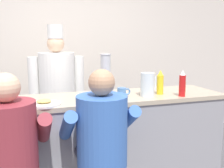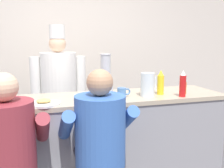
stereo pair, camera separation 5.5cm
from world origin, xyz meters
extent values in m
cube|color=beige|center=(0.00, 1.93, 1.35)|extent=(10.00, 0.06, 2.70)
cube|color=gray|center=(0.00, 0.31, 0.50)|extent=(2.31, 0.59, 1.00)
cube|color=tan|center=(0.00, 0.31, 1.02)|extent=(2.35, 0.62, 0.04)
cylinder|color=red|center=(0.70, 0.08, 1.14)|extent=(0.06, 0.06, 0.20)
cone|color=white|center=(0.70, 0.08, 1.27)|extent=(0.05, 0.05, 0.05)
cylinder|color=yellow|center=(0.55, 0.23, 1.13)|extent=(0.07, 0.07, 0.19)
cone|color=yellow|center=(0.55, 0.23, 1.25)|extent=(0.05, 0.05, 0.05)
cylinder|color=orange|center=(0.80, 0.20, 1.10)|extent=(0.03, 0.03, 0.11)
cylinder|color=#287F2D|center=(0.80, 0.20, 1.16)|extent=(0.02, 0.02, 0.01)
cylinder|color=silver|center=(0.39, 0.19, 1.15)|extent=(0.13, 0.13, 0.23)
cube|color=silver|center=(0.47, 0.19, 1.16)|extent=(0.02, 0.02, 0.14)
cylinder|color=white|center=(-0.57, 0.13, 1.05)|extent=(0.27, 0.27, 0.02)
ellipsoid|color=#E0BC60|center=(-0.57, 0.13, 1.07)|extent=(0.12, 0.10, 0.03)
cylinder|color=#4C7FB7|center=(-0.22, 0.17, 1.07)|extent=(0.14, 0.14, 0.05)
cylinder|color=#4C7AB2|center=(0.14, 0.22, 1.09)|extent=(0.08, 0.08, 0.09)
torus|color=#4C7AB2|center=(0.19, 0.22, 1.09)|extent=(0.07, 0.01, 0.07)
cylinder|color=#B7BABF|center=(0.01, 0.31, 1.24)|extent=(0.09, 0.09, 0.39)
cylinder|color=silver|center=(0.01, 0.31, 1.44)|extent=(0.10, 0.10, 0.01)
cube|color=silver|center=(-0.03, 0.15, 1.10)|extent=(0.12, 0.07, 0.12)
cube|color=black|center=(-0.03, 0.12, 1.10)|extent=(0.07, 0.01, 0.04)
cylinder|color=#33384C|center=(-0.74, -0.07, 0.65)|extent=(0.14, 0.37, 0.14)
cylinder|color=maroon|center=(-0.83, -0.26, 0.91)|extent=(0.37, 0.37, 0.53)
cylinder|color=maroon|center=(-0.60, -0.15, 0.93)|extent=(0.10, 0.40, 0.32)
sphere|color=#DBB28E|center=(-0.83, -0.26, 1.27)|extent=(0.19, 0.19, 0.19)
cylinder|color=#232328|center=(-0.19, -0.26, 0.62)|extent=(0.36, 0.36, 0.05)
cylinder|color=#33384C|center=(-0.28, -0.07, 0.65)|extent=(0.14, 0.38, 0.14)
cylinder|color=#33384C|center=(-0.09, -0.07, 0.65)|extent=(0.14, 0.38, 0.14)
cylinder|color=#3866B7|center=(-0.19, -0.26, 0.91)|extent=(0.38, 0.38, 0.53)
cylinder|color=#3866B7|center=(-0.42, -0.15, 0.93)|extent=(0.10, 0.40, 0.32)
cylinder|color=#3866B7|center=(0.05, -0.15, 0.93)|extent=(0.10, 0.40, 0.32)
sphere|color=tan|center=(-0.19, -0.26, 1.27)|extent=(0.19, 0.19, 0.19)
cube|color=#232328|center=(-0.35, 1.24, 0.41)|extent=(0.34, 0.19, 0.81)
cube|color=white|center=(-0.35, 1.19, 0.57)|extent=(0.30, 0.02, 0.49)
cylinder|color=white|center=(-0.35, 1.24, 1.11)|extent=(0.44, 0.44, 0.61)
sphere|color=#DBB28E|center=(-0.35, 1.24, 1.52)|extent=(0.21, 0.21, 0.21)
cylinder|color=white|center=(-0.35, 1.24, 1.67)|extent=(0.19, 0.19, 0.17)
cylinder|color=white|center=(-0.63, 1.24, 1.11)|extent=(0.12, 0.12, 0.52)
cylinder|color=white|center=(-0.06, 1.24, 1.11)|extent=(0.12, 0.12, 0.52)
camera|label=1|loc=(-0.69, -2.04, 1.57)|focal=42.00mm
camera|label=2|loc=(-0.64, -2.05, 1.57)|focal=42.00mm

